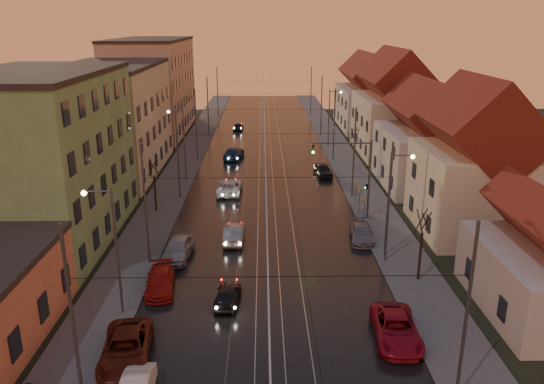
{
  "coord_description": "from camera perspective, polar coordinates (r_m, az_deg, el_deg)",
  "views": [
    {
      "loc": [
        -0.3,
        -26.29,
        16.83
      ],
      "look_at": [
        0.49,
        18.83,
        2.28
      ],
      "focal_mm": 35.0,
      "sensor_mm": 36.0,
      "label": 1
    }
  ],
  "objects": [
    {
      "name": "house_right_3",
      "position": [
        72.26,
        13.02,
        8.65
      ],
      "size": [
        9.18,
        14.28,
        11.5
      ],
      "color": "beige",
      "rests_on": "ground"
    },
    {
      "name": "bare_tree_1",
      "position": [
        36.86,
        15.72,
        -5.73
      ],
      "size": [
        1.09,
        1.09,
        5.11
      ],
      "color": "black",
      "rests_on": "ground"
    },
    {
      "name": "tram_rail_1",
      "position": [
        68.38,
        -1.36,
        3.67
      ],
      "size": [
        0.06,
        120.0,
        0.03
      ],
      "primitive_type": "cube",
      "color": "gray",
      "rests_on": "road"
    },
    {
      "name": "catenary_pole_r_1",
      "position": [
        38.42,
        12.45,
        -1.28
      ],
      "size": [
        0.16,
        0.16,
        9.0
      ],
      "primitive_type": "cylinder",
      "color": "#595B60",
      "rests_on": "ground"
    },
    {
      "name": "ground",
      "position": [
        31.21,
        -0.3,
        -14.75
      ],
      "size": [
        160.0,
        160.0,
        0.0
      ],
      "primitive_type": "plane",
      "color": "black",
      "rests_on": "ground"
    },
    {
      "name": "tram_rail_0",
      "position": [
        68.4,
        -2.56,
        3.66
      ],
      "size": [
        0.06,
        120.0,
        0.03
      ],
      "primitive_type": "cube",
      "color": "gray",
      "rests_on": "road"
    },
    {
      "name": "tram_rail_3",
      "position": [
        68.42,
        1.13,
        3.68
      ],
      "size": [
        0.06,
        120.0,
        0.03
      ],
      "primitive_type": "cube",
      "color": "gray",
      "rests_on": "road"
    },
    {
      "name": "house_right_2",
      "position": [
        58.27,
        16.36,
        5.08
      ],
      "size": [
        9.18,
        12.24,
        9.2
      ],
      "color": "beige",
      "rests_on": "ground"
    },
    {
      "name": "parked_right_0",
      "position": [
        30.88,
        13.19,
        -14.12
      ],
      "size": [
        2.67,
        5.26,
        1.42
      ],
      "primitive_type": "imported",
      "rotation": [
        0.0,
        0.0,
        -0.06
      ],
      "color": "maroon",
      "rests_on": "ground"
    },
    {
      "name": "catenary_pole_l_5",
      "position": [
        99.4,
        -5.88,
        10.66
      ],
      "size": [
        0.16,
        0.16,
        9.0
      ],
      "primitive_type": "cylinder",
      "color": "#595B60",
      "rests_on": "ground"
    },
    {
      "name": "bare_tree_0",
      "position": [
        49.46,
        -12.5,
        0.58
      ],
      "size": [
        1.09,
        1.09,
        5.11
      ],
      "color": "black",
      "rests_on": "ground"
    },
    {
      "name": "apartment_left_3",
      "position": [
        86.58,
        -12.68,
        10.93
      ],
      "size": [
        10.0,
        24.0,
        14.0
      ],
      "primitive_type": "cube",
      "color": "tan",
      "rests_on": "ground"
    },
    {
      "name": "catenary_pole_l_2",
      "position": [
        52.44,
        -10.1,
        4.0
      ],
      "size": [
        0.16,
        0.16,
        9.0
      ],
      "primitive_type": "cylinder",
      "color": "#595B60",
      "rests_on": "ground"
    },
    {
      "name": "tram_rail_2",
      "position": [
        68.38,
        -0.07,
        3.68
      ],
      "size": [
        0.06,
        120.0,
        0.03
      ],
      "primitive_type": "cube",
      "color": "gray",
      "rests_on": "road"
    },
    {
      "name": "driving_car_0",
      "position": [
        33.73,
        -4.81,
        -10.93
      ],
      "size": [
        1.71,
        3.68,
        1.22
      ],
      "primitive_type": "imported",
      "rotation": [
        0.0,
        0.0,
        3.06
      ],
      "color": "black",
      "rests_on": "ground"
    },
    {
      "name": "parked_left_3",
      "position": [
        40.16,
        -10.08,
        -5.96
      ],
      "size": [
        2.27,
        4.77,
        1.57
      ],
      "primitive_type": "imported",
      "rotation": [
        0.0,
        0.0,
        -0.09
      ],
      "color": "#9E9DA3",
      "rests_on": "ground"
    },
    {
      "name": "catenary_pole_r_2",
      "position": [
        52.54,
        8.81,
        4.09
      ],
      "size": [
        0.16,
        0.16,
        9.0
      ],
      "primitive_type": "cylinder",
      "color": "#595B60",
      "rests_on": "ground"
    },
    {
      "name": "street_lamp_0",
      "position": [
        31.94,
        -16.98,
        -4.9
      ],
      "size": [
        1.75,
        0.32,
        8.0
      ],
      "color": "#595B60",
      "rests_on": "ground"
    },
    {
      "name": "apartment_left_2",
      "position": [
        63.62,
        -16.81,
        7.32
      ],
      "size": [
        10.0,
        20.0,
        12.0
      ],
      "primitive_type": "cube",
      "color": "#BAB390",
      "rests_on": "ground"
    },
    {
      "name": "catenary_pole_r_4",
      "position": [
        81.71,
        5.33,
        9.12
      ],
      "size": [
        0.16,
        0.16,
        9.0
      ],
      "primitive_type": "cylinder",
      "color": "#595B60",
      "rests_on": "ground"
    },
    {
      "name": "apartment_left_1",
      "position": [
        45.01,
        -23.47,
        3.11
      ],
      "size": [
        10.0,
        18.0,
        13.0
      ],
      "primitive_type": "cube",
      "color": "#618454",
      "rests_on": "ground"
    },
    {
      "name": "traffic_light_mast",
      "position": [
        46.68,
        9.28,
        2.45
      ],
      "size": [
        5.3,
        0.32,
        7.2
      ],
      "color": "#595B60",
      "rests_on": "ground"
    },
    {
      "name": "catenary_pole_l_1",
      "position": [
        38.29,
        -13.47,
        -1.42
      ],
      "size": [
        0.16,
        0.16,
        9.0
      ],
      "primitive_type": "cylinder",
      "color": "#595B60",
      "rests_on": "ground"
    },
    {
      "name": "catenary_pole_l_4",
      "position": [
        81.65,
        -6.91,
        9.06
      ],
      "size": [
        0.16,
        0.16,
        9.0
      ],
      "primitive_type": "cylinder",
      "color": "#595B60",
      "rests_on": "ground"
    },
    {
      "name": "sidewalk_left",
      "position": [
        69.06,
        -9.06,
        3.61
      ],
      "size": [
        4.0,
        120.0,
        0.15
      ],
      "primitive_type": "cube",
      "color": "#4C4C4C",
      "rests_on": "ground"
    },
    {
      "name": "driving_car_3",
      "position": [
        68.32,
        -4.14,
        4.21
      ],
      "size": [
        2.78,
        5.37,
        1.49
      ],
      "primitive_type": "imported",
      "rotation": [
        0.0,
        0.0,
        3.0
      ],
      "color": "navy",
      "rests_on": "ground"
    },
    {
      "name": "bare_tree_2",
      "position": [
        62.89,
        8.86,
        4.48
      ],
      "size": [
        1.09,
        1.09,
        5.11
      ],
      "color": "black",
      "rests_on": "ground"
    },
    {
      "name": "house_right_4",
      "position": [
        89.76,
        10.28,
        10.05
      ],
      "size": [
        9.18,
        16.32,
        10.0
      ],
      "color": "beige",
      "rests_on": "ground"
    },
    {
      "name": "driving_car_4",
      "position": [
        86.66,
        -3.68,
        7.06
      ],
      "size": [
        1.73,
        3.71,
        1.23
      ],
      "primitive_type": "imported",
      "rotation": [
        0.0,
        0.0,
        3.06
      ],
      "color": "black",
      "rests_on": "ground"
    },
    {
      "name": "house_right_1",
      "position": [
        46.19,
        21.05,
        2.4
      ],
      "size": [
        8.67,
        10.2,
        10.8
      ],
      "color": "beige",
      "rests_on": "ground"
    },
    {
      "name": "driving_car_2",
      "position": [
        54.32,
        -4.59,
        0.55
      ],
      "size": [
        2.49,
        5.15,
        1.41
      ],
      "primitive_type": "imported",
      "rotation": [
        0.0,
        0.0,
        3.11
      ],
      "color": "white",
      "rests_on": "ground"
    },
    {
      "name": "road",
      "position": [
        68.39,
        -0.72,
        3.65
      ],
      "size": [
        16.0,
        120.0,
        0.04
      ],
      "primitive_type": "cube",
      "color": "black",
      "rests_on": "ground"
    },
    {
      "name": "street_lamp_3",
      "position": [
        73.87,
        6.4,
        8.46
      ],
      "size": [
        1.75,
        0.32,
        8.0
      ],
      "color": "#595B60",
      "rests_on": "ground"
    },
    {
      "name": "street_lamp_1",
      "position": [
        39.34,
        12.88,
        -0.26
      ],
      "size": [
        1.75,
        0.32,
        8.0
      ],
      "color": "#595B60",
      "rests_on": "ground"
    },
    {
      "name": "parked_left_1",
      "position": [
        29.48,
        -15.42,
        -15.93
      ],
      "size": [
        3.03,
        5.55,
        1.48
      ],
      "primitive_type": "imported",
      "rotation": [
        0.0,
        0.0,
        0.11
      ],
      "color": "#55190E",
      "rests_on": "ground"
    },
    {
      "name": "street_lamp_2",
      "position": [
        58.21,
        -9.73,
        5.78
      ],
      "size": [
        1.75,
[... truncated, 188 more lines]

